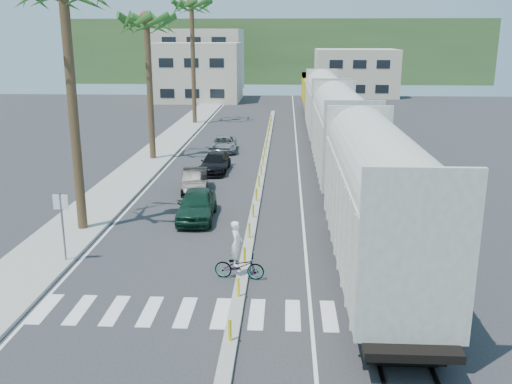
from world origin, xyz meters
TOP-DOWN VIEW (x-y plane):
  - ground at (0.00, 0.00)m, footprint 140.00×140.00m
  - sidewalk at (-8.50, 25.00)m, footprint 3.00×90.00m
  - rails at (5.00, 28.00)m, footprint 1.56×100.00m
  - median at (0.00, 19.96)m, footprint 0.45×60.00m
  - crosswalk at (0.00, -2.00)m, footprint 14.00×2.20m
  - lane_markings at (-2.15, 25.00)m, footprint 9.42×90.00m
  - freight_train at (5.00, 21.74)m, footprint 3.00×60.94m
  - palm_trees at (-8.10, 22.70)m, footprint 3.50×37.20m
  - street_sign at (-7.30, 2.00)m, footprint 0.60×0.08m
  - buildings at (-6.41, 71.66)m, footprint 38.00×27.00m
  - hillside at (0.00, 100.00)m, footprint 80.00×20.00m
  - car_lead at (-2.85, 8.05)m, footprint 2.07×4.54m
  - car_second at (-3.74, 13.21)m, footprint 2.25×4.37m
  - car_third at (-3.19, 18.39)m, footprint 2.06×4.48m
  - car_rear at (-3.35, 25.51)m, footprint 2.59×4.53m
  - cyclist at (-0.14, 0.88)m, footprint 1.06×2.04m

SIDE VIEW (x-z plane):
  - ground at x=0.00m, z-range 0.00..0.00m
  - lane_markings at x=-2.15m, z-range 0.00..0.01m
  - crosswalk at x=0.00m, z-range 0.00..0.01m
  - rails at x=5.00m, z-range 0.00..0.06m
  - sidewalk at x=-8.50m, z-range 0.00..0.15m
  - median at x=0.00m, z-range -0.34..0.51m
  - car_rear at x=-3.35m, z-range 0.00..1.18m
  - car_third at x=-3.19m, z-range 0.00..1.27m
  - car_second at x=-3.74m, z-range 0.00..1.35m
  - cyclist at x=-0.14m, z-range -0.41..1.87m
  - car_lead at x=-2.85m, z-range 0.00..1.51m
  - street_sign at x=-7.30m, z-range 0.47..3.47m
  - freight_train at x=5.00m, z-range -0.02..5.83m
  - buildings at x=-6.41m, z-range -0.64..9.36m
  - hillside at x=0.00m, z-range 0.00..12.00m
  - palm_trees at x=-8.10m, z-range 3.93..17.68m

